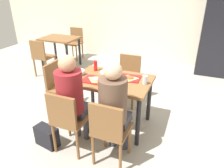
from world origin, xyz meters
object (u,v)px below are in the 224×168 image
object	(u,v)px
background_table	(60,43)
background_chair_far	(75,41)
pizza_slice_b	(128,78)
foil_bundle	(82,72)
person_in_brown_jacket	(114,104)
drink_fridge	(217,34)
paper_plate_center	(107,72)
handbag	(47,136)
paper_plate_near_edge	(118,87)
tray_red_near	(96,80)
main_table	(112,86)
tray_red_far	(127,78)
pizza_slice_a	(97,79)
chair_far_side	(128,76)
plastic_cup_b	(105,86)
chair_near_left	(67,118)
chair_left_end	(59,84)
condiment_bottle	(96,66)
plastic_cup_a	(118,68)
soda_can	(145,80)
person_in_red	(72,95)
chair_near_right	(109,129)
background_chair_near	(41,55)

from	to	relation	value
background_table	background_chair_far	distance (m)	0.74
pizza_slice_b	foil_bundle	xyz separation A→B (m)	(-0.68, -0.10, 0.03)
person_in_brown_jacket	drink_fridge	distance (m)	3.67
paper_plate_center	handbag	world-z (taller)	paper_plate_center
paper_plate_near_edge	tray_red_near	bearing A→B (deg)	168.16
main_table	tray_red_far	world-z (taller)	tray_red_far
paper_plate_near_edge	pizza_slice_a	distance (m)	0.35
chair_far_side	plastic_cup_b	bearing A→B (deg)	-88.53
pizza_slice_a	chair_near_left	bearing A→B (deg)	-99.45
pizza_slice_a	chair_left_end	bearing A→B (deg)	170.87
tray_red_near	foil_bundle	world-z (taller)	foil_bundle
chair_far_side	person_in_brown_jacket	xyz separation A→B (m)	(0.28, -1.38, 0.25)
chair_far_side	tray_red_far	bearing A→B (deg)	-73.36
condiment_bottle	background_chair_far	bearing A→B (deg)	127.63
plastic_cup_a	background_chair_far	xyz separation A→B (m)	(-2.16, 2.26, -0.30)
plastic_cup_b	condiment_bottle	bearing A→B (deg)	126.28
tray_red_far	pizza_slice_b	world-z (taller)	pizza_slice_b
tray_red_near	soda_can	size ratio (longest dim) A/B	2.95
chair_left_end	pizza_slice_b	world-z (taller)	chair_left_end
tray_red_far	handbag	world-z (taller)	tray_red_far
main_table	drink_fridge	size ratio (longest dim) A/B	0.58
paper_plate_near_edge	plastic_cup_a	bearing A→B (deg)	110.16
paper_plate_near_edge	background_chair_far	distance (m)	3.66
person_in_red	background_table	size ratio (longest dim) A/B	1.42
background_table	paper_plate_near_edge	bearing A→B (deg)	-41.10
person_in_red	plastic_cup_a	xyz separation A→B (m)	(0.25, 0.94, 0.05)
handbag	drink_fridge	bearing A→B (deg)	60.29
chair_far_side	soda_can	distance (m)	0.93
chair_near_right	plastic_cup_a	world-z (taller)	chair_near_right
handbag	background_chair_near	world-z (taller)	background_chair_near
plastic_cup_b	condiment_bottle	xyz separation A→B (m)	(-0.39, 0.53, 0.03)
main_table	foil_bundle	world-z (taller)	foil_bundle
person_in_red	paper_plate_center	world-z (taller)	person_in_red
paper_plate_center	background_chair_far	bearing A→B (deg)	130.44
chair_near_left	background_chair_near	world-z (taller)	same
person_in_brown_jacket	background_table	world-z (taller)	person_in_brown_jacket
person_in_brown_jacket	background_chair_far	size ratio (longest dim) A/B	1.47
pizza_slice_b	plastic_cup_a	world-z (taller)	plastic_cup_a
main_table	chair_near_right	size ratio (longest dim) A/B	1.27
person_in_red	plastic_cup_a	bearing A→B (deg)	75.17
paper_plate_center	chair_far_side	bearing A→B (deg)	73.31
person_in_red	paper_plate_near_edge	xyz separation A→B (m)	(0.44, 0.41, 0.01)
plastic_cup_a	condiment_bottle	bearing A→B (deg)	-161.19
chair_far_side	paper_plate_center	distance (m)	0.63
foil_bundle	drink_fridge	world-z (taller)	drink_fridge
person_in_brown_jacket	pizza_slice_b	xyz separation A→B (m)	(-0.06, 0.70, 0.03)
plastic_cup_a	drink_fridge	distance (m)	2.93
paper_plate_center	foil_bundle	size ratio (longest dim) A/B	2.20
tray_red_near	handbag	distance (m)	1.00
chair_far_side	background_chair_far	size ratio (longest dim) A/B	1.00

